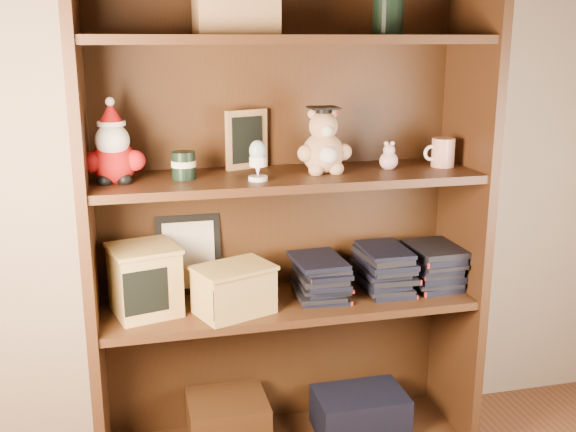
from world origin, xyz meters
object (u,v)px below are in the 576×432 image
bookcase (283,225)px  teacher_mug (442,152)px  grad_teddy_bear (324,147)px  treats_box (145,279)px

bookcase → teacher_mug: (0.50, -0.05, 0.22)m
grad_teddy_bear → treats_box: grad_teddy_bear is taller
grad_teddy_bear → treats_box: size_ratio=0.88×
bookcase → grad_teddy_bear: bearing=-27.2°
bookcase → treats_box: 0.45m
grad_teddy_bear → treats_box: 0.66m
bookcase → grad_teddy_bear: 0.28m
teacher_mug → treats_box: size_ratio=0.44×
teacher_mug → treats_box: 0.99m
grad_teddy_bear → teacher_mug: grad_teddy_bear is taller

